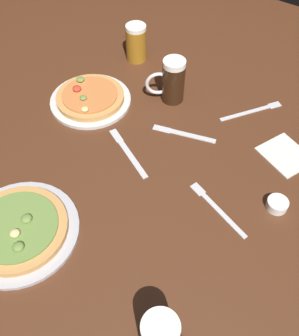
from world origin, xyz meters
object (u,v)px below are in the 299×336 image
knife_spare (128,152)px  beer_mug_pale (136,42)px  beer_mug_dark (172,81)px  fork_left (217,208)px  pizza_plate_near (18,229)px  fork_spare (252,111)px  napkin_folded (286,154)px  ramekin_sauce (277,204)px  knife_right (184,134)px  pizza_plate_far (90,98)px

knife_spare → beer_mug_pale: bearing=122.6°
beer_mug_dark → fork_left: bearing=-41.9°
pizza_plate_near → beer_mug_pale: size_ratio=2.27×
fork_spare → beer_mug_pale: bearing=177.1°
pizza_plate_near → fork_spare: (0.31, 0.79, -0.01)m
pizza_plate_near → napkin_folded: 0.82m
pizza_plate_near → knife_spare: pizza_plate_near is taller
pizza_plate_near → napkin_folded: size_ratio=2.22×
fork_left → knife_spare: bearing=175.4°
beer_mug_dark → ramekin_sauce: size_ratio=2.68×
ramekin_sauce → napkin_folded: size_ratio=0.41×
beer_mug_pale → knife_right: size_ratio=0.68×
ramekin_sauce → pizza_plate_near: bearing=-138.9°
fork_left → fork_spare: (-0.09, 0.42, -0.00)m
pizza_plate_near → knife_right: size_ratio=1.54×
fork_spare → knife_right: bearing=-121.3°
beer_mug_dark → pizza_plate_near: bearing=-93.5°
knife_right → ramekin_sauce: bearing=-14.8°
pizza_plate_far → knife_right: 0.36m
pizza_plate_near → beer_mug_dark: (0.04, 0.69, 0.06)m
fork_spare → knife_spare: same height
fork_left → fork_spare: same height
pizza_plate_far → knife_right: bearing=8.0°
pizza_plate_near → fork_spare: pizza_plate_near is taller
pizza_plate_near → knife_spare: 0.40m
beer_mug_pale → napkin_folded: 0.70m
knife_right → fork_spare: size_ratio=1.02×
pizza_plate_near → fork_spare: size_ratio=1.58×
beer_mug_pale → beer_mug_dark: bearing=-27.9°
pizza_plate_near → pizza_plate_far: same height
fork_spare → knife_spare: (-0.24, -0.40, 0.00)m
pizza_plate_near → knife_spare: (0.07, 0.40, -0.01)m
pizza_plate_far → fork_spare: pizza_plate_far is taller
pizza_plate_far → ramekin_sauce: (0.72, -0.05, -0.00)m
pizza_plate_near → beer_mug_pale: bearing=103.8°
napkin_folded → knife_spare: bearing=-146.7°
knife_right → fork_spare: 0.27m
fork_spare → napkin_folded: bearing=-36.3°
pizza_plate_near → ramekin_sauce: pizza_plate_near is taller
beer_mug_pale → napkin_folded: size_ratio=0.98×
beer_mug_dark → ramekin_sauce: (0.49, -0.22, -0.06)m
fork_left → ramekin_sauce: bearing=36.2°
napkin_folded → fork_spare: bearing=143.7°
beer_mug_pale → knife_spare: size_ratio=0.66×
fork_left → knife_right: size_ratio=1.02×
pizza_plate_near → napkin_folded: pizza_plate_near is taller
pizza_plate_far → ramekin_sauce: size_ratio=4.76×
fork_spare → fork_left: bearing=-78.2°
knife_spare → ramekin_sauce: bearing=8.8°
napkin_folded → beer_mug_pale: bearing=167.5°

